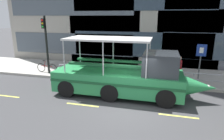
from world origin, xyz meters
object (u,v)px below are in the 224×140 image
Objects in this scene: leaned_bicycle at (47,68)px; duck_tour_boat at (127,77)px; parking_sign at (201,57)px; traffic_light_pole at (46,40)px; pedestrian_near_bow at (179,66)px.

duck_tour_boat reaches higher than leaned_bicycle.
parking_sign is 1.50× the size of leaned_bicycle.
parking_sign reaches higher than leaned_bicycle.
traffic_light_pole is at bearing -38.82° from leaned_bicycle.
traffic_light_pole is 2.29m from leaned_bicycle.
traffic_light_pole is 2.57× the size of pedestrian_near_bow.
duck_tour_boat is 5.37× the size of pedestrian_near_bow.
pedestrian_near_bow is (10.00, 0.44, 0.65)m from leaned_bicycle.
pedestrian_near_bow is at bearing 3.80° from traffic_light_pole.
parking_sign is (10.98, 0.35, -0.87)m from traffic_light_pole.
parking_sign is 1.47m from pedestrian_near_bow.
pedestrian_near_bow is (3.07, 3.06, 0.10)m from duck_tour_boat.
duck_tour_boat reaches higher than pedestrian_near_bow.
parking_sign is 5.18m from duck_tour_boat.
leaned_bicycle is at bearing -179.26° from parking_sign.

